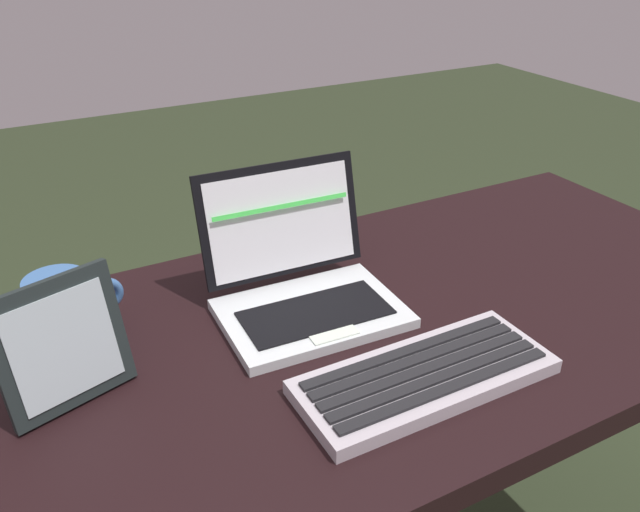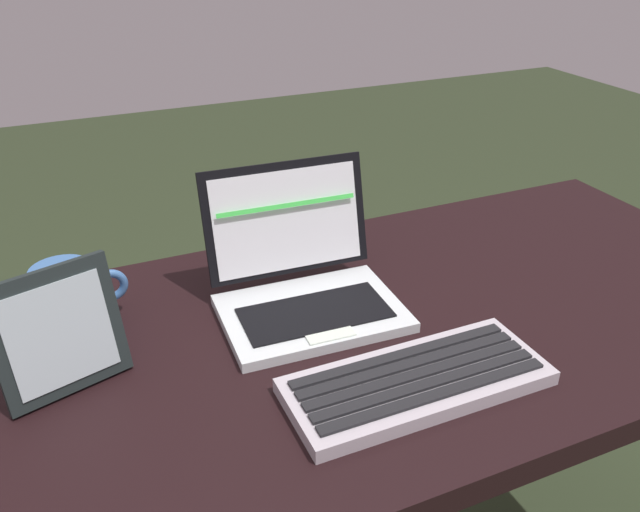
# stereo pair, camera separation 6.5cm
# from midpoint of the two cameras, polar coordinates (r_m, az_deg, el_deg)

# --- Properties ---
(desk) EXTENTS (1.48, 0.64, 0.75)m
(desk) POSITION_cam_midpoint_polar(r_m,az_deg,el_deg) (1.03, 0.31, -10.58)
(desk) COLOR black
(desk) RESTS_ON ground
(laptop_front) EXTENTS (0.28, 0.24, 0.20)m
(laptop_front) POSITION_cam_midpoint_polar(r_m,az_deg,el_deg) (0.99, -3.44, -2.46)
(laptop_front) COLOR silver
(laptop_front) RESTS_ON desk
(external_keyboard) EXTENTS (0.34, 0.14, 0.02)m
(external_keyboard) POSITION_cam_midpoint_polar(r_m,az_deg,el_deg) (0.87, 7.05, -10.40)
(external_keyboard) COLOR #BCB2BB
(external_keyboard) RESTS_ON desk
(photo_frame) EXTENTS (0.16, 0.09, 0.17)m
(photo_frame) POSITION_cam_midpoint_polar(r_m,az_deg,el_deg) (0.86, -23.67, -7.18)
(photo_frame) COLOR black
(photo_frame) RESTS_ON desk
(coffee_mug) EXTENTS (0.13, 0.09, 0.10)m
(coffee_mug) POSITION_cam_midpoint_polar(r_m,az_deg,el_deg) (1.01, -23.32, -4.19)
(coffee_mug) COLOR #3F6CA9
(coffee_mug) RESTS_ON desk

